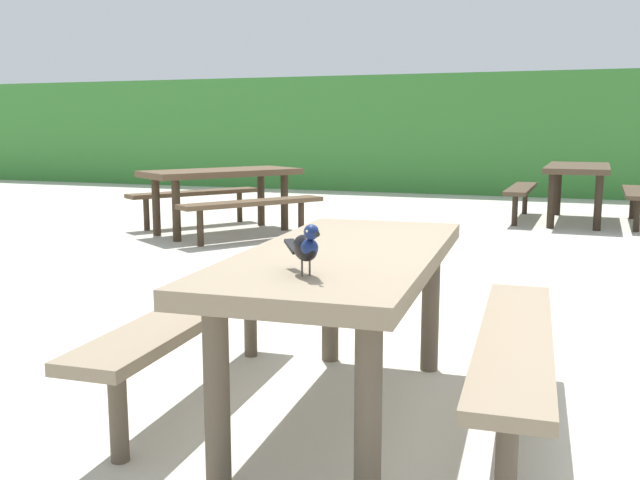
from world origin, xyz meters
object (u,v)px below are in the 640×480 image
object	(u,v)px
bird_grackle	(306,246)
picnic_table_far_centre	(221,185)
picnic_table_mid_left	(577,179)
picnic_table_foreground	(345,292)

from	to	relation	value
bird_grackle	picnic_table_far_centre	world-z (taller)	bird_grackle
picnic_table_far_centre	picnic_table_mid_left	bearing A→B (deg)	31.40
picnic_table_mid_left	picnic_table_foreground	bearing A→B (deg)	-97.52
picnic_table_foreground	picnic_table_far_centre	world-z (taller)	same
picnic_table_foreground	bird_grackle	bearing A→B (deg)	-85.69
picnic_table_mid_left	picnic_table_far_centre	distance (m)	4.57
picnic_table_foreground	bird_grackle	xyz separation A→B (m)	(0.04, -0.56, 0.29)
picnic_table_foreground	picnic_table_mid_left	world-z (taller)	same
picnic_table_mid_left	picnic_table_far_centre	bearing A→B (deg)	-148.60
picnic_table_foreground	picnic_table_far_centre	bearing A→B (deg)	123.17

